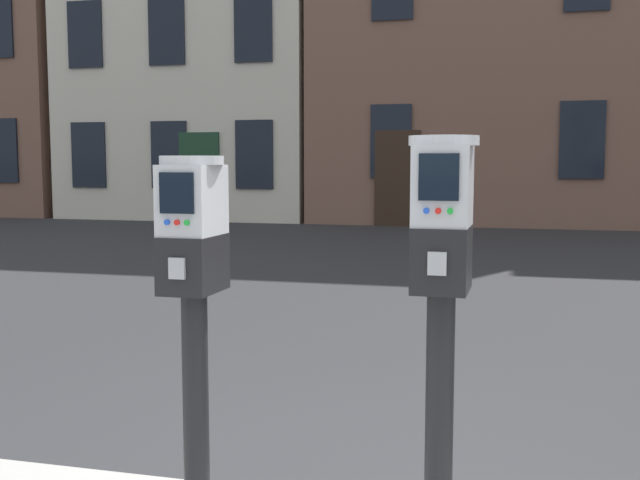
{
  "coord_description": "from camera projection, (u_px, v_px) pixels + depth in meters",
  "views": [
    {
      "loc": [
        0.4,
        -2.55,
        1.42
      ],
      "look_at": [
        -0.24,
        -0.06,
        1.16
      ],
      "focal_mm": 42.95,
      "sensor_mm": 36.0,
      "label": 1
    }
  ],
  "objects": [
    {
      "name": "parking_meter_near_kerb",
      "position": [
        193.0,
        275.0,
        2.6
      ],
      "size": [
        0.22,
        0.25,
        1.3
      ],
      "rotation": [
        0.0,
        0.0,
        -1.59
      ],
      "color": "black",
      "rests_on": "sidewalk_slab"
    },
    {
      "name": "townhouse_orange_brick",
      "position": [
        220.0,
        2.0,
        20.87
      ],
      "size": [
        6.39,
        6.79,
        11.49
      ],
      "color": "beige",
      "rests_on": "ground_plane"
    },
    {
      "name": "parking_meter_twin_adjacent",
      "position": [
        442.0,
        272.0,
        2.39
      ],
      "size": [
        0.22,
        0.25,
        1.36
      ],
      "rotation": [
        0.0,
        0.0,
        -1.59
      ],
      "color": "black",
      "rests_on": "sidewalk_slab"
    }
  ]
}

